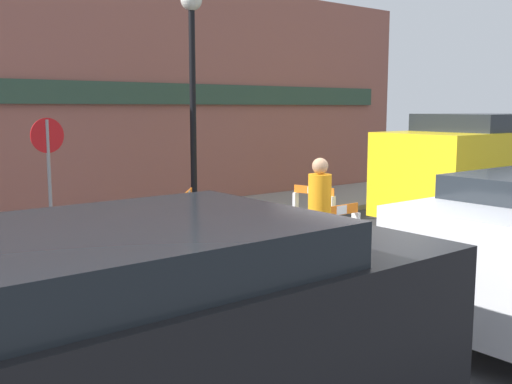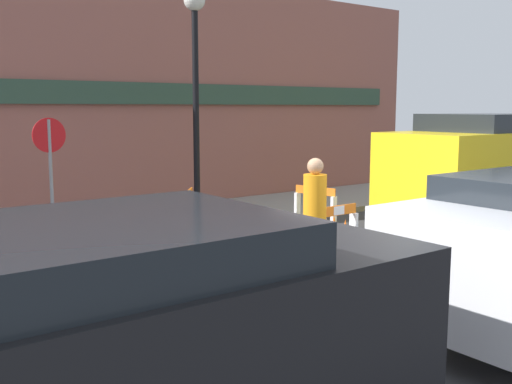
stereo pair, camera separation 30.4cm
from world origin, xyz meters
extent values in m
plane|color=#38383A|center=(0.00, 0.00, 0.00)|extent=(60.00, 60.00, 0.00)
cube|color=gray|center=(0.00, 5.99, 0.06)|extent=(18.00, 2.98, 0.12)
cube|color=#93564C|center=(0.00, 7.56, 2.75)|extent=(18.00, 0.12, 5.50)
cube|color=#2D4738|center=(0.00, 7.45, 2.80)|extent=(16.20, 0.10, 0.50)
cylinder|color=black|center=(0.24, 5.41, 0.24)|extent=(0.29, 0.29, 0.24)
cylinder|color=black|center=(0.24, 5.41, 2.29)|extent=(0.13, 0.13, 4.33)
sphere|color=silver|center=(0.24, 5.41, 4.63)|extent=(0.44, 0.44, 0.44)
cylinder|color=gray|center=(-2.92, 5.07, 1.20)|extent=(0.06, 0.06, 2.16)
cylinder|color=red|center=(-2.92, 5.07, 2.00)|extent=(0.60, 0.09, 0.60)
cube|color=white|center=(-0.28, 1.03, 0.43)|extent=(0.06, 0.13, 0.87)
cube|color=white|center=(0.40, 1.04, 0.43)|extent=(0.06, 0.13, 0.87)
cube|color=orange|center=(0.06, 1.03, 0.94)|extent=(0.74, 0.03, 0.15)
cube|color=white|center=(0.06, 1.03, 0.94)|extent=(0.22, 0.03, 0.14)
cube|color=white|center=(1.50, 2.61, 0.42)|extent=(0.14, 0.09, 0.83)
cube|color=white|center=(1.31, 3.42, 0.42)|extent=(0.14, 0.09, 0.83)
cube|color=orange|center=(1.41, 3.02, 0.91)|extent=(0.23, 0.88, 0.15)
cube|color=white|center=(1.41, 3.02, 0.91)|extent=(0.09, 0.27, 0.14)
cube|color=white|center=(-0.83, 3.83, 0.45)|extent=(0.14, 0.13, 0.91)
cube|color=white|center=(-1.26, 3.35, 0.45)|extent=(0.14, 0.13, 0.91)
cube|color=orange|center=(-1.04, 3.59, 0.98)|extent=(0.48, 0.55, 0.15)
cube|color=white|center=(-1.04, 3.59, 0.98)|extent=(0.16, 0.18, 0.14)
cube|color=black|center=(1.47, 2.06, 0.02)|extent=(0.30, 0.30, 0.04)
cone|color=orange|center=(1.47, 2.06, 0.28)|extent=(0.23, 0.22, 0.48)
cylinder|color=white|center=(1.47, 2.06, 0.30)|extent=(0.13, 0.13, 0.07)
cube|color=black|center=(0.78, 1.58, 0.02)|extent=(0.30, 0.30, 0.04)
cone|color=orange|center=(0.78, 1.58, 0.34)|extent=(0.22, 0.23, 0.61)
cylinder|color=white|center=(0.78, 1.58, 0.38)|extent=(0.13, 0.13, 0.09)
cube|color=black|center=(0.49, 4.21, 0.02)|extent=(0.30, 0.30, 0.04)
cone|color=orange|center=(0.49, 4.21, 0.26)|extent=(0.22, 0.22, 0.44)
cylinder|color=white|center=(0.49, 4.21, 0.28)|extent=(0.13, 0.13, 0.06)
cube|color=black|center=(0.71, 3.71, 0.02)|extent=(0.30, 0.30, 0.04)
cone|color=orange|center=(0.71, 3.71, 0.25)|extent=(0.23, 0.22, 0.42)
cylinder|color=white|center=(0.71, 3.71, 0.27)|extent=(0.13, 0.13, 0.06)
cube|color=black|center=(1.14, 2.22, 0.02)|extent=(0.30, 0.30, 0.04)
cone|color=orange|center=(1.14, 2.22, 0.31)|extent=(0.23, 0.22, 0.53)
cylinder|color=white|center=(1.14, 2.22, 0.33)|extent=(0.13, 0.13, 0.07)
cylinder|color=#33333D|center=(-0.77, 0.65, 0.43)|extent=(0.30, 0.30, 0.86)
cylinder|color=orange|center=(-0.77, 0.65, 1.22)|extent=(0.42, 0.42, 0.72)
sphere|color=tan|center=(-0.77, 0.65, 1.69)|extent=(0.29, 0.29, 0.22)
cube|color=black|center=(-5.10, -2.07, 0.92)|extent=(4.48, 1.81, 1.25)
cube|color=#1E2328|center=(-5.10, -2.07, 1.55)|extent=(2.46, 1.67, 0.56)
cylinder|color=black|center=(-3.71, -1.16, 0.30)|extent=(0.60, 0.18, 0.60)
cylinder|color=black|center=(-0.99, -1.17, 0.30)|extent=(0.60, 0.18, 0.60)
cube|color=yellow|center=(5.34, 1.82, 1.14)|extent=(5.26, 2.01, 1.69)
cube|color=#1E2328|center=(5.34, 1.82, 1.99)|extent=(2.89, 1.85, 0.72)
cylinder|color=black|center=(6.97, 2.83, 0.30)|extent=(0.60, 0.18, 0.60)
cylinder|color=black|center=(3.71, 2.83, 0.30)|extent=(0.60, 0.18, 0.60)
cylinder|color=black|center=(3.71, 0.81, 0.30)|extent=(0.60, 0.18, 0.60)
camera|label=1|loc=(-6.51, -5.14, 2.48)|focal=42.00mm
camera|label=2|loc=(-6.27, -5.32, 2.48)|focal=42.00mm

